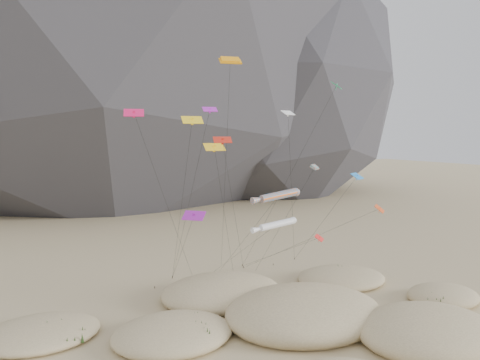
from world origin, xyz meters
The scene contains 9 objects.
ground centered at (0.00, 0.00, 0.00)m, with size 500.00×500.00×0.00m, color #CCB789.
dunes centered at (-2.17, 3.74, 0.78)m, with size 53.79×35.28×4.48m.
dune_grass centered at (-0.74, 3.27, 0.84)m, with size 42.31×26.13×1.55m.
kite_stakes centered at (1.81, 24.71, 0.15)m, with size 23.94×4.02×0.30m.
rainbow_tube_kite centered at (2.67, 12.86, 12.45)m, with size 7.09×13.97×13.24m.
white_tube_kite centered at (0.27, 9.30, 9.75)m, with size 6.27×17.44×10.38m.
orange_parafoil centered at (-4.61, 10.73, 27.07)m, with size 8.24×18.63×27.99m.
multi_parafoil centered at (9.01, 14.39, 15.39)m, with size 4.48×10.30×15.99m.
delta_kites centered at (0.08, 12.12, 17.06)m, with size 30.50×20.99×26.33m.
Camera 1 is at (-26.38, -34.73, 19.80)m, focal length 35.00 mm.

